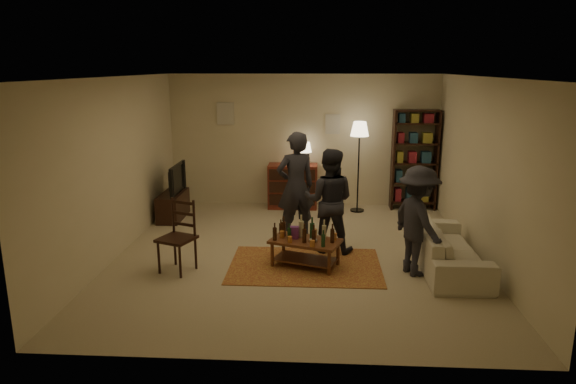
# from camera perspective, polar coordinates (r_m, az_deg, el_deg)

# --- Properties ---
(floor) EXTENTS (6.00, 6.00, 0.00)m
(floor) POSITION_cam_1_polar(r_m,az_deg,el_deg) (8.05, 0.98, -6.91)
(floor) COLOR #C6B793
(floor) RESTS_ON ground
(room_shell) EXTENTS (6.00, 6.00, 6.00)m
(room_shell) POSITION_cam_1_polar(r_m,az_deg,el_deg) (10.60, -1.83, 8.21)
(room_shell) COLOR beige
(room_shell) RESTS_ON ground
(rug) EXTENTS (2.20, 1.50, 0.01)m
(rug) POSITION_cam_1_polar(r_m,az_deg,el_deg) (7.60, 1.92, -8.18)
(rug) COLOR maroon
(rug) RESTS_ON ground
(coffee_table) EXTENTS (1.11, 0.83, 0.74)m
(coffee_table) POSITION_cam_1_polar(r_m,az_deg,el_deg) (7.47, 1.86, -5.54)
(coffee_table) COLOR brown
(coffee_table) RESTS_ON ground
(dining_chair) EXTENTS (0.59, 0.59, 1.05)m
(dining_chair) POSITION_cam_1_polar(r_m,az_deg,el_deg) (7.45, -12.00, -4.47)
(dining_chair) COLOR black
(dining_chair) RESTS_ON ground
(tv_stand) EXTENTS (0.40, 1.00, 1.06)m
(tv_stand) POSITION_cam_1_polar(r_m,az_deg,el_deg) (10.03, -12.66, -0.75)
(tv_stand) COLOR black
(tv_stand) RESTS_ON ground
(dresser) EXTENTS (1.00, 0.50, 1.36)m
(dresser) POSITION_cam_1_polar(r_m,az_deg,el_deg) (10.52, 0.57, 0.79)
(dresser) COLOR brown
(dresser) RESTS_ON ground
(bookshelf) EXTENTS (0.90, 0.34, 2.02)m
(bookshelf) POSITION_cam_1_polar(r_m,az_deg,el_deg) (10.64, 13.85, 3.60)
(bookshelf) COLOR black
(bookshelf) RESTS_ON ground
(floor_lamp) EXTENTS (0.36, 0.36, 1.80)m
(floor_lamp) POSITION_cam_1_polar(r_m,az_deg,el_deg) (10.15, 7.95, 6.25)
(floor_lamp) COLOR black
(floor_lamp) RESTS_ON ground
(sofa) EXTENTS (0.81, 2.08, 0.61)m
(sofa) POSITION_cam_1_polar(r_m,az_deg,el_deg) (7.80, 17.32, -5.89)
(sofa) COLOR beige
(sofa) RESTS_ON ground
(person_left) EXTENTS (0.78, 0.67, 1.82)m
(person_left) POSITION_cam_1_polar(r_m,az_deg,el_deg) (8.51, 0.85, 0.65)
(person_left) COLOR #27262E
(person_left) RESTS_ON ground
(person_right) EXTENTS (0.88, 0.73, 1.64)m
(person_right) POSITION_cam_1_polar(r_m,az_deg,el_deg) (7.98, 4.58, -0.98)
(person_right) COLOR #24242B
(person_right) RESTS_ON ground
(person_by_sofa) EXTENTS (0.92, 1.14, 1.54)m
(person_by_sofa) POSITION_cam_1_polar(r_m,az_deg,el_deg) (7.31, 14.24, -3.15)
(person_by_sofa) COLOR #282830
(person_by_sofa) RESTS_ON ground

